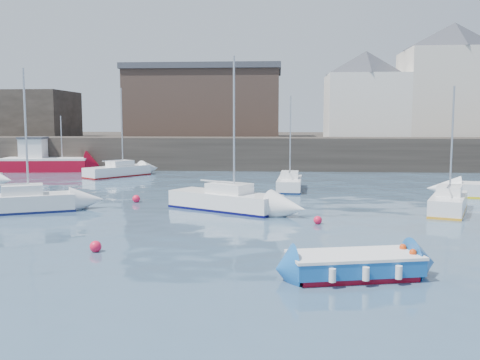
# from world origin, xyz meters

# --- Properties ---
(water) EXTENTS (220.00, 220.00, 0.00)m
(water) POSITION_xyz_m (0.00, 0.00, 0.00)
(water) COLOR #2D4760
(water) RESTS_ON ground
(quay_wall) EXTENTS (90.00, 5.00, 3.00)m
(quay_wall) POSITION_xyz_m (0.00, 35.00, 1.50)
(quay_wall) COLOR #28231E
(quay_wall) RESTS_ON ground
(land_strip) EXTENTS (90.00, 32.00, 2.80)m
(land_strip) POSITION_xyz_m (0.00, 53.00, 1.40)
(land_strip) COLOR #28231E
(land_strip) RESTS_ON ground
(bldg_east_a) EXTENTS (13.36, 13.36, 11.80)m
(bldg_east_a) POSITION_xyz_m (20.00, 42.00, 8.81)
(bldg_east_a) COLOR beige
(bldg_east_a) RESTS_ON land_strip
(bldg_east_d) EXTENTS (11.14, 11.14, 8.95)m
(bldg_east_d) POSITION_xyz_m (11.00, 41.50, 7.36)
(bldg_east_d) COLOR white
(bldg_east_d) RESTS_ON land_strip
(warehouse) EXTENTS (16.40, 10.40, 7.60)m
(warehouse) POSITION_xyz_m (-6.00, 43.00, 6.62)
(warehouse) COLOR #3D2D26
(warehouse) RESTS_ON land_strip
(bldg_west) EXTENTS (14.00, 8.00, 5.00)m
(bldg_west) POSITION_xyz_m (-28.00, 42.00, 5.30)
(bldg_west) COLOR #353028
(bldg_west) RESTS_ON land_strip
(blue_dinghy) EXTENTS (4.08, 2.44, 0.73)m
(blue_dinghy) POSITION_xyz_m (4.22, -0.16, 0.40)
(blue_dinghy) COLOR maroon
(blue_dinghy) RESTS_ON ground
(fishing_boat) EXTENTS (7.87, 3.76, 5.02)m
(fishing_boat) POSITION_xyz_m (-19.32, 31.47, 0.97)
(fishing_boat) COLOR maroon
(fishing_boat) RESTS_ON ground
(sailboat_a) EXTENTS (5.73, 3.90, 7.15)m
(sailboat_a) POSITION_xyz_m (-11.03, 10.01, 0.50)
(sailboat_a) COLOR white
(sailboat_a) RESTS_ON ground
(sailboat_b) EXTENTS (6.19, 4.72, 7.77)m
(sailboat_b) POSITION_xyz_m (-0.73, 11.50, 0.51)
(sailboat_b) COLOR white
(sailboat_b) RESTS_ON ground
(sailboat_c) EXTENTS (3.19, 5.01, 6.30)m
(sailboat_c) POSITION_xyz_m (10.55, 11.62, 0.48)
(sailboat_c) COLOR white
(sailboat_c) RESTS_ON ground
(sailboat_f) EXTENTS (1.81, 4.87, 6.23)m
(sailboat_f) POSITION_xyz_m (2.75, 19.86, 0.44)
(sailboat_f) COLOR white
(sailboat_f) RESTS_ON ground
(sailboat_h) EXTENTS (4.79, 5.61, 7.26)m
(sailboat_h) POSITION_xyz_m (-11.23, 27.45, 0.47)
(sailboat_h) COLOR white
(sailboat_h) RESTS_ON ground
(buoy_near) EXTENTS (0.41, 0.41, 0.41)m
(buoy_near) POSITION_xyz_m (-4.39, 2.35, 0.00)
(buoy_near) COLOR #F6163E
(buoy_near) RESTS_ON ground
(buoy_mid) EXTENTS (0.37, 0.37, 0.37)m
(buoy_mid) POSITION_xyz_m (3.76, 8.04, 0.00)
(buoy_mid) COLOR #F6163E
(buoy_mid) RESTS_ON ground
(buoy_far) EXTENTS (0.43, 0.43, 0.43)m
(buoy_far) POSITION_xyz_m (-6.00, 13.73, 0.00)
(buoy_far) COLOR #F6163E
(buoy_far) RESTS_ON ground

